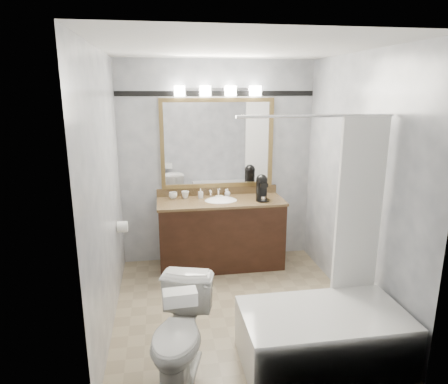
{
  "coord_description": "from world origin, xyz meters",
  "views": [
    {
      "loc": [
        -0.7,
        -3.57,
        2.16
      ],
      "look_at": [
        -0.07,
        0.35,
        1.13
      ],
      "focal_mm": 32.0,
      "sensor_mm": 36.0,
      "label": 1
    }
  ],
  "objects": [
    {
      "name": "soap_bottle_b",
      "position": [
        0.11,
        1.19,
        0.9
      ],
      "size": [
        0.08,
        0.08,
        0.1
      ],
      "primitive_type": "imported",
      "rotation": [
        0.0,
        0.0,
        -0.08
      ],
      "color": "white",
      "rests_on": "vanity"
    },
    {
      "name": "cup_right",
      "position": [
        -0.42,
        1.18,
        0.89
      ],
      "size": [
        0.1,
        0.1,
        0.09
      ],
      "primitive_type": "imported",
      "rotation": [
        0.0,
        0.0,
        -0.02
      ],
      "color": "white",
      "rests_on": "vanity"
    },
    {
      "name": "tp_roll",
      "position": [
        -1.14,
        0.66,
        0.7
      ],
      "size": [
        0.11,
        0.12,
        0.12
      ],
      "primitive_type": "cylinder",
      "rotation": [
        0.0,
        1.57,
        0.0
      ],
      "color": "white",
      "rests_on": "room"
    },
    {
      "name": "cup_left",
      "position": [
        -0.57,
        1.18,
        0.89
      ],
      "size": [
        0.12,
        0.12,
        0.08
      ],
      "primitive_type": "imported",
      "rotation": [
        0.0,
        0.0,
        0.19
      ],
      "color": "white",
      "rests_on": "vanity"
    },
    {
      "name": "tissue_box",
      "position": [
        -0.61,
        -1.12,
        0.79
      ],
      "size": [
        0.24,
        0.14,
        0.09
      ],
      "primitive_type": "cube",
      "rotation": [
        0.0,
        0.0,
        0.06
      ],
      "color": "white",
      "rests_on": "toilet"
    },
    {
      "name": "mirror",
      "position": [
        0.0,
        1.28,
        1.5
      ],
      "size": [
        1.4,
        0.04,
        1.1
      ],
      "color": "olive",
      "rests_on": "room"
    },
    {
      "name": "bathtub",
      "position": [
        0.55,
        -0.9,
        0.28
      ],
      "size": [
        1.3,
        0.75,
        1.96
      ],
      "color": "white",
      "rests_on": "ground"
    },
    {
      "name": "coffee_maker",
      "position": [
        0.49,
        0.95,
        1.01
      ],
      "size": [
        0.16,
        0.21,
        0.31
      ],
      "rotation": [
        0.0,
        0.0,
        0.05
      ],
      "color": "black",
      "rests_on": "vanity"
    },
    {
      "name": "room",
      "position": [
        0.0,
        0.0,
        1.25
      ],
      "size": [
        2.42,
        2.62,
        2.52
      ],
      "color": "gray",
      "rests_on": "ground"
    },
    {
      "name": "soap_bar",
      "position": [
        -0.0,
        1.13,
        0.86
      ],
      "size": [
        0.09,
        0.07,
        0.03
      ],
      "primitive_type": "cube",
      "rotation": [
        0.0,
        0.0,
        0.3
      ],
      "color": "beige",
      "rests_on": "vanity"
    },
    {
      "name": "toilet",
      "position": [
        -0.61,
        -0.92,
        0.37
      ],
      "size": [
        0.6,
        0.82,
        0.75
      ],
      "primitive_type": "imported",
      "rotation": [
        0.0,
        0.0,
        -0.28
      ],
      "color": "white",
      "rests_on": "ground"
    },
    {
      "name": "vanity",
      "position": [
        0.0,
        1.02,
        0.44
      ],
      "size": [
        1.53,
        0.58,
        0.97
      ],
      "color": "black",
      "rests_on": "ground"
    },
    {
      "name": "accent_stripe",
      "position": [
        0.0,
        1.29,
        2.1
      ],
      "size": [
        2.4,
        0.01,
        0.06
      ],
      "primitive_type": "cube",
      "color": "black",
      "rests_on": "room"
    },
    {
      "name": "vanity_light_bar",
      "position": [
        0.0,
        1.23,
        2.13
      ],
      "size": [
        1.02,
        0.14,
        0.12
      ],
      "color": "silver",
      "rests_on": "room"
    },
    {
      "name": "soap_bottle_a",
      "position": [
        -0.23,
        1.15,
        0.91
      ],
      "size": [
        0.06,
        0.06,
        0.12
      ],
      "primitive_type": "imported",
      "rotation": [
        0.0,
        0.0,
        0.09
      ],
      "color": "white",
      "rests_on": "vanity"
    }
  ]
}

